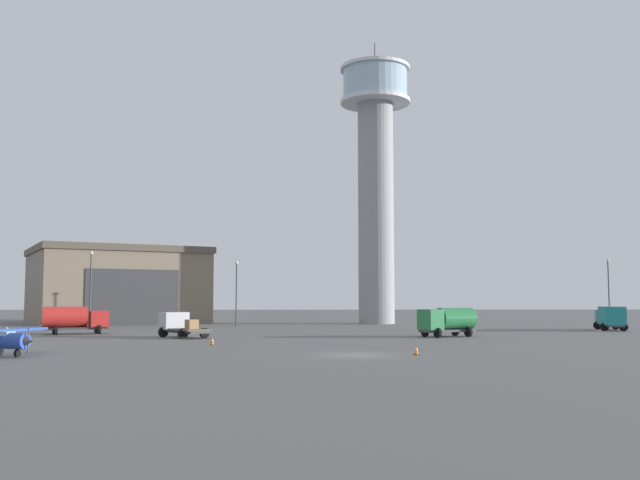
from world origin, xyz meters
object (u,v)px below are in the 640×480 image
at_px(truck_fuel_tanker_green, 448,320).
at_px(light_post_north, 236,288).
at_px(truck_box_teal, 610,317).
at_px(control_tower, 376,165).
at_px(truck_flatbed_silver, 180,325).
at_px(truck_fuel_tanker_red, 74,319).
at_px(light_post_east, 91,283).
at_px(light_post_west, 609,286).
at_px(traffic_cone_near_left, 212,341).
at_px(traffic_cone_near_right, 416,350).

bearing_deg(truck_fuel_tanker_green, light_post_north, -75.79).
bearing_deg(truck_box_teal, control_tower, 60.90).
relative_size(truck_flatbed_silver, light_post_north, 0.73).
relative_size(truck_fuel_tanker_red, light_post_east, 0.72).
height_order(light_post_west, light_post_north, light_post_west).
bearing_deg(truck_fuel_tanker_red, control_tower, 16.00).
bearing_deg(light_post_west, truck_box_teal, -114.19).
height_order(truck_fuel_tanker_green, traffic_cone_near_left, truck_fuel_tanker_green).
relative_size(control_tower, truck_flatbed_silver, 6.68).
bearing_deg(truck_fuel_tanker_green, truck_fuel_tanker_red, -36.31).
bearing_deg(light_post_west, truck_flatbed_silver, -154.27).
height_order(truck_box_teal, traffic_cone_near_left, truck_box_teal).
xyz_separation_m(traffic_cone_near_left, traffic_cone_near_right, (14.98, -10.88, 0.00)).
bearing_deg(control_tower, light_post_north, -153.52).
bearing_deg(truck_flatbed_silver, traffic_cone_near_right, -175.55).
height_order(control_tower, truck_fuel_tanker_red, control_tower).
distance_m(truck_fuel_tanker_green, light_post_east, 46.34).
bearing_deg(traffic_cone_near_left, light_post_east, 120.77).
relative_size(light_post_west, traffic_cone_near_right, 14.31).
height_order(control_tower, truck_flatbed_silver, control_tower).
bearing_deg(truck_box_teal, truck_fuel_tanker_red, 110.31).
distance_m(truck_fuel_tanker_red, light_post_west, 70.81).
relative_size(truck_box_teal, truck_flatbed_silver, 1.13).
bearing_deg(light_post_north, traffic_cone_near_right, -72.00).
bearing_deg(truck_flatbed_silver, light_post_north, -43.46).
bearing_deg(truck_box_teal, truck_fuel_tanker_green, 134.86).
height_order(truck_box_teal, light_post_east, light_post_east).
height_order(truck_box_teal, traffic_cone_near_right, truck_box_teal).
bearing_deg(light_post_east, light_post_west, 5.10).
distance_m(truck_fuel_tanker_green, traffic_cone_near_left, 25.05).
height_order(truck_fuel_tanker_red, traffic_cone_near_left, truck_fuel_tanker_red).
xyz_separation_m(light_post_north, traffic_cone_near_left, (1.17, -38.84, -5.02)).
bearing_deg(truck_flatbed_silver, truck_fuel_tanker_green, -126.58).
bearing_deg(traffic_cone_near_right, control_tower, 85.76).
distance_m(control_tower, light_post_north, 29.97).
bearing_deg(control_tower, traffic_cone_near_right, -94.24).
relative_size(truck_fuel_tanker_red, traffic_cone_near_right, 10.76).
xyz_separation_m(truck_fuel_tanker_green, light_post_west, (28.71, 26.81, 3.91)).
distance_m(truck_flatbed_silver, light_post_north, 27.60).
relative_size(truck_fuel_tanker_green, traffic_cone_near_left, 9.53).
relative_size(light_post_north, traffic_cone_near_right, 13.68).
bearing_deg(truck_flatbed_silver, truck_box_teal, -111.19).
height_order(light_post_north, traffic_cone_near_right, light_post_north).
relative_size(control_tower, truck_box_teal, 5.89).
xyz_separation_m(truck_flatbed_silver, light_post_east, (-14.63, 20.46, 4.59)).
bearing_deg(traffic_cone_near_right, light_post_north, 108.00).
height_order(truck_fuel_tanker_green, traffic_cone_near_right, truck_fuel_tanker_green).
relative_size(light_post_east, light_post_north, 1.10).
xyz_separation_m(truck_fuel_tanker_red, truck_fuel_tanker_green, (39.11, -6.83, -0.01)).
distance_m(control_tower, light_post_west, 38.23).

